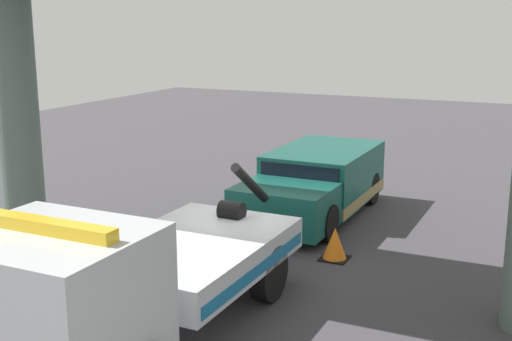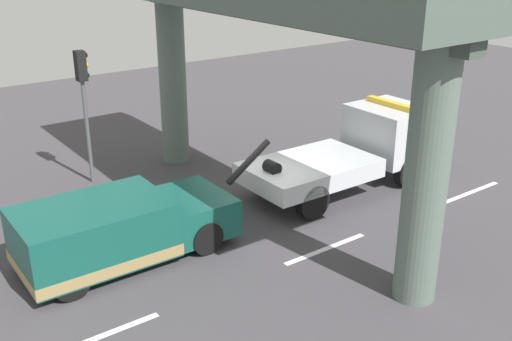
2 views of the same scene
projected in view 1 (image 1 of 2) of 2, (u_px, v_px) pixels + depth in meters
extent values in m
cube|color=#423F44|center=(238.00, 275.00, 12.84)|extent=(60.00, 40.00, 0.10)
cube|color=silver|center=(252.00, 188.00, 19.18)|extent=(2.60, 0.16, 0.01)
cube|color=silver|center=(129.00, 253.00, 13.89)|extent=(2.60, 0.16, 0.01)
cube|color=silver|center=(194.00, 254.00, 11.14)|extent=(3.86, 2.43, 0.55)
cube|color=silver|center=(53.00, 297.00, 8.10)|extent=(2.06, 2.32, 1.65)
cube|color=black|center=(12.00, 287.00, 7.47)|extent=(0.08, 2.21, 0.66)
cube|color=#196B9E|center=(258.00, 270.00, 10.66)|extent=(3.65, 0.05, 0.20)
cylinder|color=black|center=(251.00, 184.00, 12.91)|extent=(1.42, 0.19, 1.07)
cylinder|color=black|center=(232.00, 211.00, 12.28)|extent=(0.36, 0.45, 0.36)
cube|color=yellow|center=(48.00, 226.00, 7.89)|extent=(0.25, 1.92, 0.16)
cylinder|color=black|center=(269.00, 273.00, 11.48)|extent=(1.00, 0.33, 1.00)
cylinder|color=black|center=(167.00, 255.00, 12.35)|extent=(1.00, 0.33, 1.00)
cube|color=#145147|center=(324.00, 174.00, 16.99)|extent=(3.47, 2.22, 1.35)
cube|color=#145147|center=(285.00, 207.00, 14.75)|extent=(1.74, 2.12, 0.95)
cube|color=black|center=(299.00, 177.00, 15.38)|extent=(0.07, 1.94, 0.59)
cube|color=#9E8451|center=(324.00, 193.00, 17.10)|extent=(3.49, 2.24, 0.28)
cylinder|color=black|center=(327.00, 223.00, 14.54)|extent=(0.84, 0.29, 0.84)
cylinder|color=black|center=(249.00, 212.00, 15.35)|extent=(0.84, 0.29, 0.84)
cylinder|color=black|center=(370.00, 188.00, 17.53)|extent=(0.84, 0.29, 0.84)
cylinder|color=black|center=(303.00, 181.00, 18.33)|extent=(0.84, 0.29, 0.84)
cylinder|color=#596B60|center=(17.00, 112.00, 14.26)|extent=(0.90, 0.90, 5.66)
cone|color=orange|center=(335.00, 244.00, 13.47)|extent=(0.51, 0.51, 0.67)
cube|color=black|center=(334.00, 258.00, 13.54)|extent=(0.56, 0.56, 0.03)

